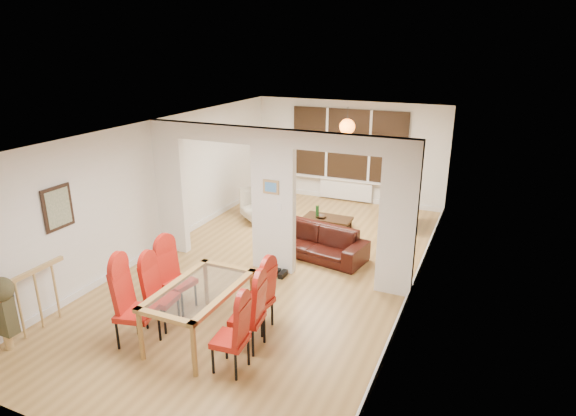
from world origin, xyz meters
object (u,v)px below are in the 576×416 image
Objects in this scene: dining_chair_lc at (178,278)px; sofa at (315,241)px; coffee_table at (328,222)px; dining_table at (201,312)px; dining_chair_ra at (230,335)px; armchair at (262,204)px; television at (407,214)px; bowl at (321,217)px; dining_chair_la at (136,307)px; person at (266,180)px; dining_chair_rc at (256,297)px; bottle at (317,211)px; dining_chair_rb at (247,313)px; dining_chair_lb at (161,295)px.

dining_chair_lc is 3.01m from sofa.
sofa is 1.57m from coffee_table.
dining_chair_lc is 0.54× the size of sofa.
dining_chair_lc is (-0.72, 0.47, 0.16)m from dining_table.
dining_chair_ra is 0.51× the size of sofa.
dining_chair_ra is 1.22× the size of armchair.
armchair is 3.34m from television.
sofa is 9.05× the size of bowl.
armchair is 1.61m from coffee_table.
person is at bearing 83.75° from dining_chair_la.
bowl is at bearing 42.43° from armchair.
bottle is at bearing 103.59° from dining_chair_rc.
coffee_table is at bearing 37.63° from bowl.
dining_chair_rb is 3.20m from sofa.
dining_chair_lb is 0.48m from dining_chair_lc.
person reaches higher than dining_chair_rc.
sofa is (-0.26, 3.70, -0.22)m from dining_chair_ra.
dining_chair_lb is 0.51× the size of sofa.
dining_chair_ra reaches higher than bottle.
dining_chair_la is 1.65m from dining_chair_rc.
dining_chair_lb is at bearing 76.82° from dining_chair_la.
dining_table is at bearing -92.62° from coffee_table.
dining_chair_lb is at bearing -75.43° from dining_chair_lc.
dining_chair_la is 1.13× the size of dining_chair_rc.
dining_table is 1.57× the size of dining_chair_rb.
dining_chair_ra is at bearing -75.92° from sofa.
dining_chair_rc is at bearing 164.28° from television.
sofa is 1.08× the size of person.
dining_chair_lc is at bearing -41.31° from armchair.
coffee_table is (-1.63, -0.75, -0.18)m from television.
dining_table reaches higher than television.
bottle is (-0.21, -0.10, 0.27)m from coffee_table.
bowl is at bearing 6.32° from bottle.
television is at bearing 69.21° from sofa.
dining_table is 1.61× the size of dining_chair_lb.
dining_chair_lb is at bearing -99.82° from sofa.
sofa is at bearing -71.08° from bottle.
dining_table is 0.73m from dining_chair_rb.
bowl is at bearing 88.27° from dining_chair_lc.
armchair is 1.36m from bottle.
sofa is at bearing 3.27° from armchair.
television reaches higher than bowl.
person reaches higher than dining_chair_rb.
dining_chair_ra is 3.46× the size of bottle.
dining_chair_lc is at bearing -6.83° from person.
armchair reaches higher than coffee_table.
armchair is (-2.12, 5.07, -0.13)m from dining_chair_ra.
bowl is (-0.66, 5.14, -0.24)m from dining_chair_ra.
dining_chair_rc is (-0.09, 0.45, -0.00)m from dining_chair_rb.
sofa is at bearing 75.52° from dining_chair_lc.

